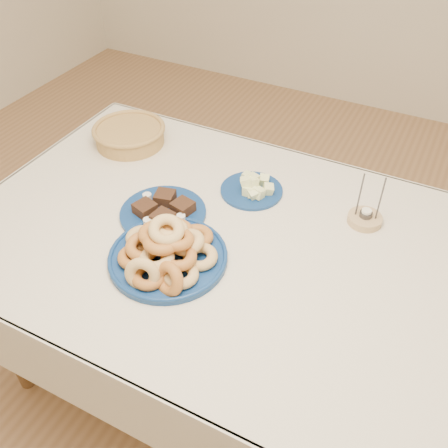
{
  "coord_description": "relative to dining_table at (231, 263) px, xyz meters",
  "views": [
    {
      "loc": [
        0.49,
        -1.01,
        1.79
      ],
      "look_at": [
        0.0,
        -0.05,
        0.85
      ],
      "focal_mm": 40.0,
      "sensor_mm": 36.0,
      "label": 1
    }
  ],
  "objects": [
    {
      "name": "brownie_plate",
      "position": [
        -0.25,
        0.0,
        0.12
      ],
      "size": [
        0.29,
        0.29,
        0.05
      ],
      "rotation": [
        0.0,
        0.0,
        -0.06
      ],
      "color": "navy",
      "rests_on": "dining_table"
    },
    {
      "name": "donut_platter",
      "position": [
        -0.12,
        -0.17,
        0.15
      ],
      "size": [
        0.39,
        0.39,
        0.16
      ],
      "rotation": [
        0.0,
        0.0,
        0.11
      ],
      "color": "navy",
      "rests_on": "dining_table"
    },
    {
      "name": "melon_plate",
      "position": [
        -0.04,
        0.24,
        0.12
      ],
      "size": [
        0.25,
        0.25,
        0.07
      ],
      "rotation": [
        0.0,
        0.0,
        0.18
      ],
      "color": "navy",
      "rests_on": "dining_table"
    },
    {
      "name": "wicker_basket",
      "position": [
        -0.59,
        0.31,
        0.15
      ],
      "size": [
        0.35,
        0.35,
        0.07
      ],
      "rotation": [
        0.0,
        0.0,
        -0.29
      ],
      "color": "olive",
      "rests_on": "dining_table"
    },
    {
      "name": "candle_holder",
      "position": [
        0.34,
        0.26,
        0.12
      ],
      "size": [
        0.12,
        0.12,
        0.18
      ],
      "rotation": [
        0.0,
        0.0,
        0.14
      ],
      "color": "tan",
      "rests_on": "dining_table"
    },
    {
      "name": "ground",
      "position": [
        0.0,
        0.0,
        -0.64
      ],
      "size": [
        5.0,
        5.0,
        0.0
      ],
      "primitive_type": "plane",
      "color": "#966B46",
      "rests_on": "ground"
    },
    {
      "name": "dining_table",
      "position": [
        0.0,
        0.0,
        0.0
      ],
      "size": [
        1.71,
        1.11,
        0.75
      ],
      "color": "brown",
      "rests_on": "ground"
    }
  ]
}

